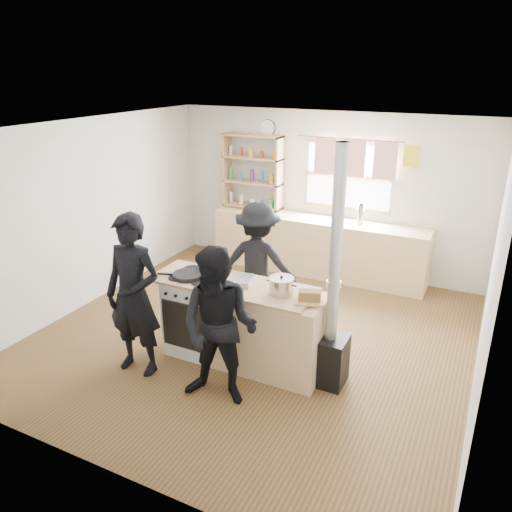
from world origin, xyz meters
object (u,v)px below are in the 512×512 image
at_px(skillet_greens, 188,275).
at_px(stockpot_counter, 281,286).
at_px(person_near_right, 219,328).
at_px(stockpot_stove, 208,266).
at_px(person_far, 258,263).
at_px(flue_heater, 331,328).
at_px(person_near_left, 134,296).
at_px(bread_board, 309,297).
at_px(cooking_island, 244,324).
at_px(thermos, 361,215).
at_px(roast_tray, 237,280).

bearing_deg(skillet_greens, stockpot_counter, 4.30).
bearing_deg(person_near_right, stockpot_stove, 119.26).
bearing_deg(stockpot_counter, person_far, 127.51).
relative_size(flue_heater, person_near_left, 1.42).
distance_m(skillet_greens, bread_board, 1.42).
bearing_deg(stockpot_counter, bread_board, -10.01).
distance_m(stockpot_stove, person_near_left, 0.90).
bearing_deg(cooking_island, person_near_left, -146.11).
bearing_deg(person_far, thermos, -124.51).
relative_size(roast_tray, stockpot_stove, 1.57).
height_order(stockpot_counter, person_far, person_far).
height_order(thermos, bread_board, thermos).
xyz_separation_m(skillet_greens, stockpot_counter, (1.09, 0.08, 0.06)).
distance_m(stockpot_counter, person_near_right, 0.81).
xyz_separation_m(bread_board, person_near_left, (-1.72, -0.58, -0.10)).
bearing_deg(flue_heater, person_far, 143.77).
bearing_deg(stockpot_counter, thermos, 88.59).
bearing_deg(roast_tray, person_near_right, -74.82).
xyz_separation_m(bread_board, flue_heater, (0.21, 0.09, -0.34)).
bearing_deg(bread_board, cooking_island, 175.71).
bearing_deg(stockpot_counter, flue_heater, 3.24).
bearing_deg(bread_board, roast_tray, 174.05).
bearing_deg(cooking_island, bread_board, -4.29).
relative_size(stockpot_counter, person_near_right, 0.16).
xyz_separation_m(person_near_left, person_near_right, (1.07, -0.07, -0.08)).
bearing_deg(skillet_greens, bread_board, 0.97).
xyz_separation_m(skillet_greens, roast_tray, (0.56, 0.11, 0.01)).
distance_m(thermos, person_near_right, 3.51).
distance_m(cooking_island, roast_tray, 0.51).
height_order(person_near_left, person_near_right, person_near_left).
xyz_separation_m(skillet_greens, stockpot_stove, (0.13, 0.21, 0.06)).
bearing_deg(stockpot_stove, stockpot_counter, -7.81).
relative_size(stockpot_counter, person_near_left, 0.15).
distance_m(roast_tray, person_near_right, 0.79).
bearing_deg(person_far, stockpot_counter, 117.51).
bearing_deg(flue_heater, cooking_island, -178.19).
xyz_separation_m(thermos, stockpot_stove, (-1.03, -2.64, -0.04)).
relative_size(skillet_greens, flue_heater, 0.17).
relative_size(thermos, cooking_island, 0.16).
relative_size(cooking_island, person_far, 1.26).
bearing_deg(roast_tray, flue_heater, -0.04).
relative_size(skillet_greens, stockpot_counter, 1.62).
relative_size(stockpot_stove, person_near_left, 0.13).
distance_m(person_near_right, person_far, 1.74).
bearing_deg(stockpot_stove, person_far, 75.67).
xyz_separation_m(stockpot_stove, person_near_right, (0.64, -0.84, -0.21)).
distance_m(stockpot_stove, bread_board, 1.31).
bearing_deg(bread_board, skillet_greens, -179.03).
distance_m(person_near_left, person_near_right, 1.07).
bearing_deg(roast_tray, person_far, 103.09).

